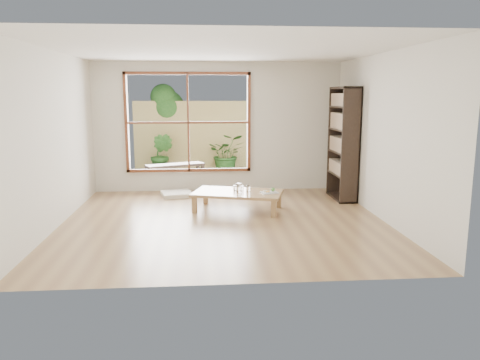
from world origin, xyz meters
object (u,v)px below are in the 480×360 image
object	(u,v)px
low_table	(238,194)
garden_bench	(175,167)
food_tray	(270,192)
bookshelf	(343,144)

from	to	relation	value
low_table	garden_bench	distance (m)	2.88
low_table	food_tray	bearing A→B (deg)	0.86
garden_bench	low_table	bearing A→B (deg)	-87.70
low_table	food_tray	world-z (taller)	food_tray
low_table	garden_bench	xyz separation A→B (m)	(-1.20, 2.61, 0.09)
low_table	food_tray	distance (m)	0.56
food_tray	garden_bench	bearing A→B (deg)	107.86
food_tray	garden_bench	world-z (taller)	garden_bench
bookshelf	food_tray	distance (m)	1.90
bookshelf	garden_bench	bearing A→B (deg)	150.41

